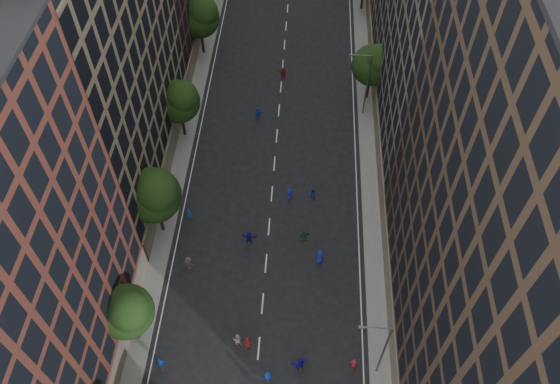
# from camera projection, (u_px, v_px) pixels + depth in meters

# --- Properties ---
(ground) EXTENTS (240.00, 240.00, 0.00)m
(ground) POSITION_uv_depth(u_px,v_px,m) (277.00, 139.00, 66.21)
(ground) COLOR black
(ground) RESTS_ON ground
(sidewalk_left) EXTENTS (4.00, 105.00, 0.15)m
(sidewalk_left) POSITION_uv_depth(u_px,v_px,m) (188.00, 93.00, 71.21)
(sidewalk_left) COLOR slate
(sidewalk_left) RESTS_ON ground
(sidewalk_right) EXTENTS (4.00, 105.00, 0.15)m
(sidewalk_right) POSITION_uv_depth(u_px,v_px,m) (373.00, 100.00, 70.35)
(sidewalk_right) COLOR slate
(sidewalk_right) RESTS_ON ground
(bldg_left_b) EXTENTS (14.00, 26.00, 34.00)m
(bldg_left_b) POSITION_uv_depth(u_px,v_px,m) (68.00, 42.00, 50.44)
(bldg_left_b) COLOR #8D7C5C
(bldg_left_b) RESTS_ON ground
(bldg_right_a) EXTENTS (14.00, 30.00, 36.00)m
(bldg_right_a) POSITION_uv_depth(u_px,v_px,m) (539.00, 235.00, 35.95)
(bldg_right_a) COLOR #433224
(bldg_right_a) RESTS_ON ground
(bldg_right_b) EXTENTS (14.00, 28.00, 33.00)m
(bldg_right_b) POSITION_uv_depth(u_px,v_px,m) (466.00, 4.00, 55.04)
(bldg_right_b) COLOR #625A50
(bldg_right_b) RESTS_ON ground
(tree_left_1) EXTENTS (4.80, 4.80, 8.21)m
(tree_left_1) POSITION_uv_depth(u_px,v_px,m) (127.00, 311.00, 46.10)
(tree_left_1) COLOR black
(tree_left_1) RESTS_ON ground
(tree_left_2) EXTENTS (5.60, 5.60, 9.45)m
(tree_left_2) POSITION_uv_depth(u_px,v_px,m) (154.00, 194.00, 52.86)
(tree_left_2) COLOR black
(tree_left_2) RESTS_ON ground
(tree_left_3) EXTENTS (5.00, 5.00, 8.58)m
(tree_left_3) POSITION_uv_depth(u_px,v_px,m) (180.00, 100.00, 61.94)
(tree_left_3) COLOR black
(tree_left_3) RESTS_ON ground
(tree_left_4) EXTENTS (5.40, 5.40, 9.08)m
(tree_left_4) POSITION_uv_depth(u_px,v_px,m) (200.00, 16.00, 71.59)
(tree_left_4) COLOR black
(tree_left_4) RESTS_ON ground
(tree_right_a) EXTENTS (5.00, 5.00, 8.39)m
(tree_right_a) POSITION_uv_depth(u_px,v_px,m) (374.00, 64.00, 66.23)
(tree_right_a) COLOR black
(tree_right_a) RESTS_ON ground
(streetlamp_near) EXTENTS (2.64, 0.22, 9.06)m
(streetlamp_near) POSITION_uv_depth(u_px,v_px,m) (382.00, 348.00, 44.49)
(streetlamp_near) COLOR #595B60
(streetlamp_near) RESTS_ON ground
(streetlamp_far) EXTENTS (2.64, 0.22, 9.06)m
(streetlamp_far) POSITION_uv_depth(u_px,v_px,m) (366.00, 82.00, 64.87)
(streetlamp_far) COLOR #595B60
(streetlamp_far) RESTS_ON ground
(skater_3) EXTENTS (1.12, 0.74, 1.61)m
(skater_3) POSITION_uv_depth(u_px,v_px,m) (268.00, 378.00, 47.37)
(skater_3) COLOR #13389C
(skater_3) RESTS_ON ground
(skater_4) EXTENTS (1.06, 0.63, 1.69)m
(skater_4) POSITION_uv_depth(u_px,v_px,m) (161.00, 363.00, 48.14)
(skater_4) COLOR #1648B3
(skater_4) RESTS_ON ground
(skater_5) EXTENTS (1.72, 1.06, 1.77)m
(skater_5) POSITION_uv_depth(u_px,v_px,m) (300.00, 364.00, 48.07)
(skater_5) COLOR #1E15B0
(skater_5) RESTS_ON ground
(skater_6) EXTENTS (0.90, 0.74, 1.59)m
(skater_6) POSITION_uv_depth(u_px,v_px,m) (247.00, 342.00, 49.37)
(skater_6) COLOR maroon
(skater_6) RESTS_ON ground
(skater_7) EXTENTS (0.77, 0.59, 1.90)m
(skater_7) POSITION_uv_depth(u_px,v_px,m) (353.00, 364.00, 47.96)
(skater_7) COLOR #A31B33
(skater_7) RESTS_ON ground
(skater_8) EXTENTS (0.82, 0.65, 1.65)m
(skater_8) POSITION_uv_depth(u_px,v_px,m) (237.00, 340.00, 49.50)
(skater_8) COLOR beige
(skater_8) RESTS_ON ground
(skater_9) EXTENTS (1.24, 0.88, 1.73)m
(skater_9) POSITION_uv_depth(u_px,v_px,m) (189.00, 264.00, 54.39)
(skater_9) COLOR #3F3F44
(skater_9) RESTS_ON ground
(skater_10) EXTENTS (1.15, 0.71, 1.82)m
(skater_10) POSITION_uv_depth(u_px,v_px,m) (304.00, 236.00, 56.35)
(skater_10) COLOR #1A5932
(skater_10) RESTS_ON ground
(skater_11) EXTENTS (1.62, 0.63, 1.71)m
(skater_11) POSITION_uv_depth(u_px,v_px,m) (249.00, 238.00, 56.31)
(skater_11) COLOR #121293
(skater_11) RESTS_ON ground
(skater_12) EXTENTS (0.97, 0.69, 1.85)m
(skater_12) POSITION_uv_depth(u_px,v_px,m) (320.00, 257.00, 54.81)
(skater_12) COLOR #1528B0
(skater_12) RESTS_ON ground
(skater_13) EXTENTS (0.76, 0.63, 1.79)m
(skater_13) POSITION_uv_depth(u_px,v_px,m) (190.00, 215.00, 58.08)
(skater_13) COLOR #1650B6
(skater_13) RESTS_ON ground
(skater_14) EXTENTS (0.89, 0.80, 1.51)m
(skater_14) POSITION_uv_depth(u_px,v_px,m) (312.00, 194.00, 59.99)
(skater_14) COLOR #142AAA
(skater_14) RESTS_ON ground
(skater_15) EXTENTS (1.14, 0.94, 1.54)m
(skater_15) POSITION_uv_depth(u_px,v_px,m) (289.00, 195.00, 59.90)
(skater_15) COLOR #1421A4
(skater_15) RESTS_ON ground
(skater_16) EXTENTS (1.20, 0.78, 1.91)m
(skater_16) POSITION_uv_depth(u_px,v_px,m) (258.00, 114.00, 67.46)
(skater_16) COLOR #1546AE
(skater_16) RESTS_ON ground
(skater_17) EXTENTS (1.50, 0.48, 1.62)m
(skater_17) POSITION_uv_depth(u_px,v_px,m) (283.00, 73.00, 72.57)
(skater_17) COLOR maroon
(skater_17) RESTS_ON ground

